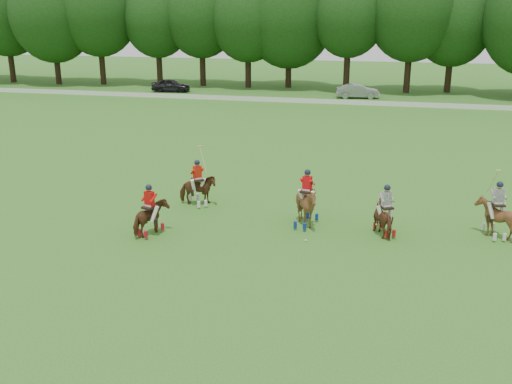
% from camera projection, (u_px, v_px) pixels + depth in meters
% --- Properties ---
extents(ground, '(180.00, 180.00, 0.00)m').
position_uv_depth(ground, '(223.00, 263.00, 20.37)').
color(ground, '#2B651C').
rests_on(ground, ground).
extents(tree_line, '(117.98, 14.32, 14.75)m').
position_uv_depth(tree_line, '(352.00, 15.00, 62.31)').
color(tree_line, black).
rests_on(tree_line, ground).
extents(boundary_rail, '(120.00, 0.10, 0.44)m').
position_uv_depth(boundary_rail, '(337.00, 102.00, 55.49)').
color(boundary_rail, white).
rests_on(boundary_rail, ground).
extents(car_left, '(4.44, 2.21, 1.45)m').
position_uv_depth(car_left, '(171.00, 85.00, 63.82)').
color(car_left, black).
rests_on(car_left, ground).
extents(car_mid, '(4.58, 2.16, 1.45)m').
position_uv_depth(car_mid, '(358.00, 91.00, 59.12)').
color(car_mid, gray).
rests_on(car_mid, ground).
extents(polo_red_a, '(1.20, 1.78, 2.11)m').
position_uv_depth(polo_red_a, '(150.00, 217.00, 22.75)').
color(polo_red_a, '#4E3015').
rests_on(polo_red_a, ground).
extents(polo_red_b, '(1.86, 1.84, 2.70)m').
position_uv_depth(polo_red_b, '(198.00, 189.00, 26.31)').
color(polo_red_b, '#4E3015').
rests_on(polo_red_b, ground).
extents(polo_red_c, '(1.78, 1.90, 2.45)m').
position_uv_depth(polo_red_c, '(307.00, 206.00, 23.68)').
color(polo_red_c, '#4E3015').
rests_on(polo_red_c, ground).
extents(polo_stripe_a, '(1.43, 1.76, 2.09)m').
position_uv_depth(polo_stripe_a, '(385.00, 217.00, 22.79)').
color(polo_stripe_a, '#4E3015').
rests_on(polo_stripe_a, ground).
extents(polo_stripe_b, '(1.58, 1.70, 2.83)m').
position_uv_depth(polo_stripe_b, '(496.00, 217.00, 22.54)').
color(polo_stripe_b, '#4E3015').
rests_on(polo_stripe_b, ground).
extents(polo_ball, '(0.09, 0.09, 0.09)m').
position_uv_depth(polo_ball, '(306.00, 240.00, 22.30)').
color(polo_ball, white).
rests_on(polo_ball, ground).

